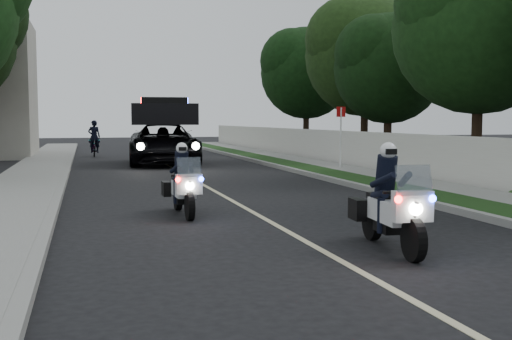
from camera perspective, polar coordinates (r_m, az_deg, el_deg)
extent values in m
plane|color=black|center=(9.44, 6.10, -7.44)|extent=(120.00, 120.00, 0.00)
cube|color=gray|center=(20.12, 6.43, -0.74)|extent=(0.20, 60.00, 0.15)
cube|color=#193814|center=(20.40, 8.26, -0.68)|extent=(1.20, 60.00, 0.16)
cube|color=gray|center=(20.95, 11.51, -0.58)|extent=(1.40, 60.00, 0.16)
cube|color=beige|center=(21.38, 13.93, 1.29)|extent=(0.22, 60.00, 1.50)
cube|color=gray|center=(18.68, -17.59, -1.36)|extent=(0.20, 60.00, 0.15)
cube|color=gray|center=(18.75, -20.95, -1.42)|extent=(2.00, 60.00, 0.16)
cube|color=#BFB78C|center=(18.98, -5.12, -1.27)|extent=(0.12, 50.00, 0.01)
imported|color=black|center=(27.54, -8.56, 0.55)|extent=(3.47, 6.64, 3.12)
imported|color=black|center=(33.79, -14.78, 1.22)|extent=(0.64, 1.75, 0.91)
imported|color=black|center=(33.79, -14.78, 1.22)|extent=(0.64, 0.44, 1.74)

